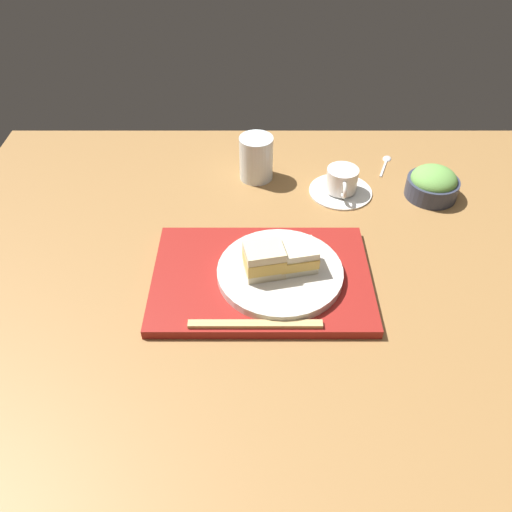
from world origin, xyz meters
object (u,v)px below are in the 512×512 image
(sandwich_far, at_px, (295,257))
(coffee_cup, at_px, (339,183))
(drinking_glass, at_px, (254,158))
(chopsticks_pair, at_px, (254,324))
(teaspoon, at_px, (384,160))
(salad_bowl, at_px, (431,183))
(sandwich_plate, at_px, (278,272))
(sandwich_near, at_px, (262,260))

(sandwich_far, relative_size, coffee_cup, 0.56)
(sandwich_far, bearing_deg, drinking_glass, 101.86)
(chopsticks_pair, relative_size, teaspoon, 2.27)
(sandwich_far, height_order, drinking_glass, drinking_glass)
(salad_bowl, xyz_separation_m, teaspoon, (-0.07, 0.14, -0.03))
(drinking_glass, bearing_deg, sandwich_plate, -83.00)
(sandwich_plate, height_order, salad_bowl, salad_bowl)
(drinking_glass, bearing_deg, salad_bowl, -10.78)
(salad_bowl, relative_size, teaspoon, 1.16)
(sandwich_plate, bearing_deg, drinking_glass, 97.00)
(salad_bowl, height_order, chopsticks_pair, salad_bowl)
(chopsticks_pair, distance_m, drinking_glass, 0.46)
(sandwich_plate, xyz_separation_m, coffee_cup, (0.14, 0.28, -0.00))
(sandwich_near, bearing_deg, sandwich_plate, 13.34)
(sandwich_near, bearing_deg, teaspoon, 54.40)
(sandwich_far, xyz_separation_m, teaspoon, (0.24, 0.40, -0.05))
(chopsticks_pair, relative_size, coffee_cup, 1.58)
(chopsticks_pair, bearing_deg, drinking_glass, 89.80)
(sandwich_plate, xyz_separation_m, salad_bowl, (0.34, 0.27, 0.00))
(chopsticks_pair, height_order, drinking_glass, drinking_glass)
(teaspoon, bearing_deg, sandwich_far, -120.90)
(sandwich_plate, relative_size, drinking_glass, 2.22)
(sandwich_far, distance_m, salad_bowl, 0.41)
(sandwich_far, xyz_separation_m, coffee_cup, (0.12, 0.27, -0.03))
(coffee_cup, distance_m, teaspoon, 0.18)
(salad_bowl, distance_m, coffee_cup, 0.19)
(sandwich_plate, distance_m, salad_bowl, 0.43)
(chopsticks_pair, height_order, teaspoon, chopsticks_pair)
(coffee_cup, relative_size, teaspoon, 1.44)
(sandwich_near, xyz_separation_m, coffee_cup, (0.17, 0.29, -0.04))
(sandwich_plate, distance_m, coffee_cup, 0.32)
(coffee_cup, bearing_deg, sandwich_near, -120.88)
(sandwich_far, bearing_deg, chopsticks_pair, -120.57)
(sandwich_plate, distance_m, chopsticks_pair, 0.12)
(chopsticks_pair, distance_m, teaspoon, 0.61)
(coffee_cup, height_order, drinking_glass, drinking_glass)
(drinking_glass, bearing_deg, sandwich_far, -78.14)
(sandwich_far, bearing_deg, sandwich_near, -166.66)
(teaspoon, bearing_deg, chopsticks_pair, -120.82)
(sandwich_far, relative_size, chopsticks_pair, 0.35)
(sandwich_far, bearing_deg, teaspoon, 59.10)
(coffee_cup, bearing_deg, salad_bowl, -3.37)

